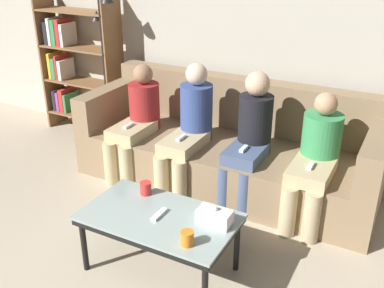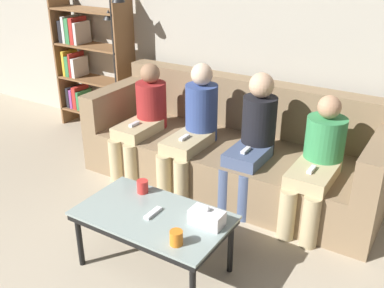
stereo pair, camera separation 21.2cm
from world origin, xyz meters
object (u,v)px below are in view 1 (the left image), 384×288
at_px(couch, 229,149).
at_px(standing_lamp, 105,53).
at_px(seated_person_left_end, 137,119).
at_px(cup_near_left, 187,238).
at_px(bookshelf, 73,64).
at_px(cup_near_right, 146,188).
at_px(seated_person_mid_right, 250,136).
at_px(coffee_table, 160,221).
at_px(game_remote, 159,214).
at_px(tissue_box, 215,217).
at_px(seated_person_mid_left, 190,126).
at_px(seated_person_right_end, 316,157).

distance_m(couch, standing_lamp, 1.67).
bearing_deg(seated_person_left_end, cup_near_left, -46.53).
relative_size(cup_near_left, bookshelf, 0.06).
distance_m(cup_near_right, seated_person_mid_right, 1.06).
height_order(coffee_table, seated_person_left_end, seated_person_left_end).
xyz_separation_m(cup_near_right, game_remote, (0.23, -0.19, -0.04)).
bearing_deg(cup_near_left, seated_person_left_end, 133.47).
relative_size(couch, seated_person_left_end, 2.60).
relative_size(coffee_table, cup_near_right, 10.85).
distance_m(seated_person_left_end, seated_person_mid_right, 1.12).
distance_m(standing_lamp, seated_person_mid_right, 1.89).
relative_size(coffee_table, standing_lamp, 0.62).
xyz_separation_m(couch, bookshelf, (-2.11, 0.33, 0.47)).
bearing_deg(cup_near_left, cup_near_right, 145.22).
height_order(bookshelf, seated_person_left_end, bookshelf).
relative_size(coffee_table, seated_person_left_end, 0.98).
bearing_deg(tissue_box, game_remote, -166.23).
bearing_deg(seated_person_left_end, couch, 16.77).
distance_m(cup_near_right, seated_person_mid_left, 0.98).
xyz_separation_m(cup_near_right, standing_lamp, (-1.39, 1.40, 0.52)).
bearing_deg(game_remote, bookshelf, 142.08).
bearing_deg(standing_lamp, cup_near_right, -45.03).
relative_size(couch, standing_lamp, 1.65).
height_order(cup_near_right, standing_lamp, standing_lamp).
distance_m(couch, cup_near_right, 1.23).
bearing_deg(cup_near_left, tissue_box, 79.47).
bearing_deg(couch, seated_person_mid_right, -38.92).
xyz_separation_m(game_remote, seated_person_left_end, (-0.95, 1.14, 0.10)).
xyz_separation_m(coffee_table, seated_person_left_end, (-0.95, 1.14, 0.15)).
xyz_separation_m(cup_near_left, game_remote, (-0.31, 0.18, -0.04)).
distance_m(couch, tissue_box, 1.40).
bearing_deg(seated_person_mid_right, game_remote, -98.32).
height_order(tissue_box, seated_person_mid_right, seated_person_mid_right).
relative_size(tissue_box, game_remote, 1.47).
distance_m(seated_person_left_end, seated_person_mid_left, 0.56).
xyz_separation_m(game_remote, standing_lamp, (-1.62, 1.58, 0.55)).
bearing_deg(seated_person_left_end, tissue_box, -38.88).
height_order(bookshelf, standing_lamp, standing_lamp).
xyz_separation_m(bookshelf, seated_person_right_end, (2.95, -0.58, -0.25)).
bearing_deg(coffee_table, cup_near_left, -30.90).
height_order(cup_near_right, seated_person_left_end, seated_person_left_end).
distance_m(cup_near_left, cup_near_right, 0.65).
distance_m(cup_near_right, seated_person_left_end, 1.20).
xyz_separation_m(cup_near_left, bookshelf, (-2.52, 1.91, 0.31)).
bearing_deg(game_remote, seated_person_right_end, 57.35).
relative_size(cup_near_right, tissue_box, 0.43).
xyz_separation_m(coffee_table, seated_person_right_end, (0.73, 1.14, 0.15)).
xyz_separation_m(cup_near_right, seated_person_mid_right, (0.40, 0.98, 0.10)).
height_order(game_remote, seated_person_mid_left, seated_person_mid_left).
relative_size(seated_person_mid_left, seated_person_right_end, 1.09).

